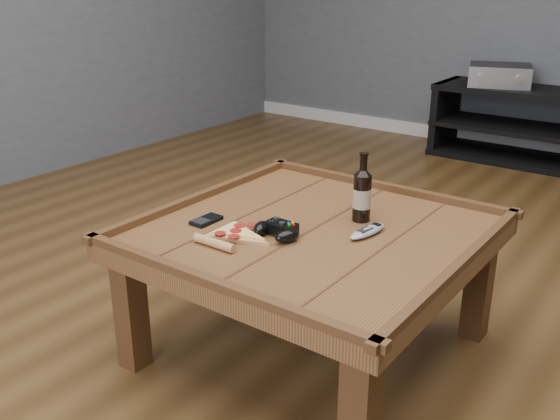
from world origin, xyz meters
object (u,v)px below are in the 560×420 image
Objects in this scene: pizza_slice at (233,235)px; remote_control at (368,231)px; game_controller at (277,230)px; smartphone at (206,220)px; av_receiver at (500,75)px; coffee_table at (313,246)px; media_console at (541,128)px; beer_bottle at (362,194)px.

pizza_slice is 1.60× the size of remote_control.
game_controller is 1.63× the size of smartphone.
av_receiver reaches higher than pizza_slice.
coffee_table reaches higher than smartphone.
media_console is 0.45m from av_receiver.
coffee_table is at bearing 51.89° from pizza_slice.
av_receiver reaches higher than remote_control.
game_controller is 0.14m from pizza_slice.
av_receiver reaches higher than game_controller.
av_receiver reaches higher than smartphone.
media_console is 8.25× the size of remote_control.
av_receiver is at bearing 90.78° from smartphone.
av_receiver is (-0.25, 2.86, 0.10)m from game_controller.
pizza_slice is at bearing -131.71° from remote_control.
beer_bottle is 0.85× the size of pizza_slice.
remote_control is (0.48, 0.22, 0.01)m from smartphone.
beer_bottle is at bearing 63.70° from game_controller.
pizza_slice is (-0.10, -0.09, -0.01)m from game_controller.
coffee_table is 2.77m from av_receiver.
game_controller is 0.37× the size of av_receiver.
coffee_table is 6.07× the size of remote_control.
coffee_table is at bearing -101.98° from av_receiver.
beer_bottle is at bearing 137.64° from remote_control.
av_receiver is at bearing 96.34° from game_controller.
av_receiver is at bearing 92.56° from pizza_slice.
pizza_slice is at bearing -105.55° from av_receiver.
beer_bottle is 0.49× the size of av_receiver.
media_console is at bearing 91.90° from beer_bottle.
media_console reaches higher than game_controller.
pizza_slice is (-0.16, -2.96, 0.21)m from media_console.
remote_control is at bearing -98.43° from av_receiver.
media_console is at bearing -17.57° from av_receiver.
game_controller is at bearing 40.44° from pizza_slice.
game_controller is at bearing -91.15° from media_console.
pizza_slice is 2.96m from av_receiver.
pizza_slice is 0.42m from remote_control.
beer_bottle reaches higher than coffee_table.
beer_bottle is 2.16× the size of smartphone.
coffee_table is 0.27m from pizza_slice.
pizza_slice reaches higher than remote_control.
media_console is 2.93m from smartphone.
beer_bottle is 0.52m from smartphone.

